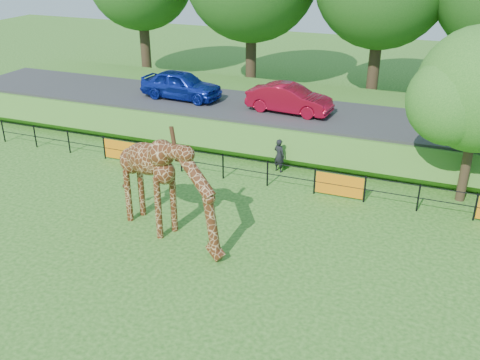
{
  "coord_description": "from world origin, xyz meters",
  "views": [
    {
      "loc": [
        6.37,
        -11.12,
        9.63
      ],
      "look_at": [
        0.32,
        4.11,
        2.0
      ],
      "focal_mm": 40.0,
      "sensor_mm": 36.0,
      "label": 1
    }
  ],
  "objects_px": {
    "car_red": "(289,99)",
    "giraffe": "(168,188)",
    "car_blue": "(181,85)",
    "visitor": "(279,155)"
  },
  "relations": [
    {
      "from": "car_blue",
      "to": "car_red",
      "type": "height_order",
      "value": "car_blue"
    },
    {
      "from": "visitor",
      "to": "giraffe",
      "type": "bearing_deg",
      "value": 97.27
    },
    {
      "from": "giraffe",
      "to": "visitor",
      "type": "distance_m",
      "value": 6.97
    },
    {
      "from": "giraffe",
      "to": "car_red",
      "type": "relative_size",
      "value": 1.2
    },
    {
      "from": "visitor",
      "to": "car_red",
      "type": "bearing_deg",
      "value": -56.12
    },
    {
      "from": "giraffe",
      "to": "car_red",
      "type": "height_order",
      "value": "giraffe"
    },
    {
      "from": "car_red",
      "to": "visitor",
      "type": "xyz_separation_m",
      "value": [
        0.82,
        -4.07,
        -1.37
      ]
    },
    {
      "from": "car_red",
      "to": "giraffe",
      "type": "bearing_deg",
      "value": 179.93
    },
    {
      "from": "giraffe",
      "to": "visitor",
      "type": "xyz_separation_m",
      "value": [
        1.81,
        6.65,
        -1.07
      ]
    },
    {
      "from": "giraffe",
      "to": "visitor",
      "type": "bearing_deg",
      "value": 96.12
    }
  ]
}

